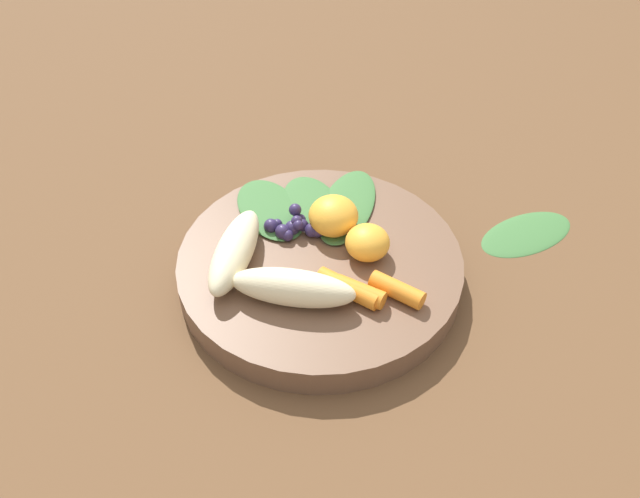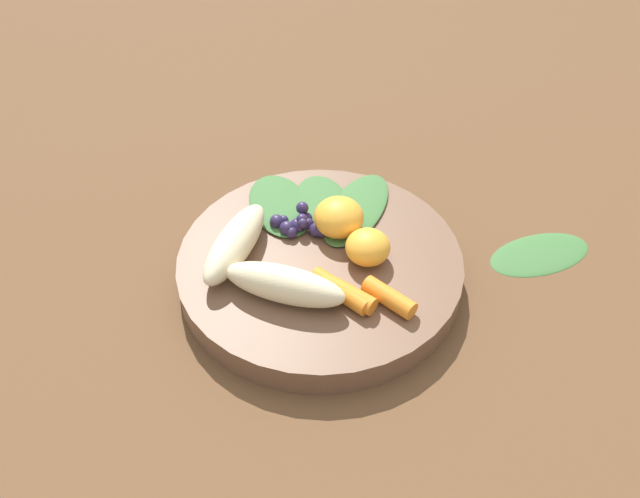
# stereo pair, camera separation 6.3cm
# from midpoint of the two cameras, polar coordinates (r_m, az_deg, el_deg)

# --- Properties ---
(ground_plane) EXTENTS (2.40, 2.40, 0.00)m
(ground_plane) POSITION_cam_midpoint_polar(r_m,az_deg,el_deg) (0.65, 2.74, -2.59)
(ground_plane) COLOR brown
(bowl) EXTENTS (0.27, 0.27, 0.03)m
(bowl) POSITION_cam_midpoint_polar(r_m,az_deg,el_deg) (0.64, 2.78, -1.70)
(bowl) COLOR brown
(bowl) RESTS_ON ground_plane
(banana_peeled_left) EXTENTS (0.12, 0.08, 0.03)m
(banana_peeled_left) POSITION_cam_midpoint_polar(r_m,az_deg,el_deg) (0.58, -0.01, -3.21)
(banana_peeled_left) COLOR beige
(banana_peeled_left) RESTS_ON bowl
(banana_peeled_right) EXTENTS (0.08, 0.12, 0.03)m
(banana_peeled_right) POSITION_cam_midpoint_polar(r_m,az_deg,el_deg) (0.62, -4.47, 0.36)
(banana_peeled_right) COLOR beige
(banana_peeled_right) RESTS_ON bowl
(orange_segment_near) EXTENTS (0.05, 0.05, 0.04)m
(orange_segment_near) POSITION_cam_midpoint_polar(r_m,az_deg,el_deg) (0.65, 4.39, 2.61)
(orange_segment_near) COLOR #F4A833
(orange_segment_near) RESTS_ON bowl
(orange_segment_far) EXTENTS (0.04, 0.04, 0.03)m
(orange_segment_far) POSITION_cam_midpoint_polar(r_m,az_deg,el_deg) (0.62, 6.99, 0.03)
(orange_segment_far) COLOR #F4A833
(orange_segment_far) RESTS_ON bowl
(carrot_front) EXTENTS (0.06, 0.02, 0.02)m
(carrot_front) POSITION_cam_midpoint_polar(r_m,az_deg,el_deg) (0.59, 4.80, -3.75)
(carrot_front) COLOR orange
(carrot_front) RESTS_ON bowl
(carrot_mid_left) EXTENTS (0.05, 0.02, 0.02)m
(carrot_mid_left) POSITION_cam_midpoint_polar(r_m,az_deg,el_deg) (0.59, 5.76, -4.15)
(carrot_mid_left) COLOR orange
(carrot_mid_left) RESTS_ON bowl
(carrot_mid_right) EXTENTS (0.05, 0.02, 0.02)m
(carrot_mid_right) POSITION_cam_midpoint_polar(r_m,az_deg,el_deg) (0.59, 8.73, -4.49)
(carrot_mid_right) COLOR orange
(carrot_mid_right) RESTS_ON bowl
(blueberry_pile) EXTENTS (0.06, 0.04, 0.02)m
(blueberry_pile) POSITION_cam_midpoint_polar(r_m,az_deg,el_deg) (0.65, 1.03, 2.03)
(blueberry_pile) COLOR #2D234C
(blueberry_pile) RESTS_ON bowl
(coconut_shred_patch) EXTENTS (0.05, 0.05, 0.00)m
(coconut_shred_patch) POSITION_cam_midpoint_polar(r_m,az_deg,el_deg) (0.67, 2.51, 2.70)
(coconut_shred_patch) COLOR white
(coconut_shred_patch) RESTS_ON bowl
(kale_leaf_left) EXTENTS (0.09, 0.13, 0.01)m
(kale_leaf_left) POSITION_cam_midpoint_polar(r_m,az_deg,el_deg) (0.68, 5.77, 3.33)
(kale_leaf_left) COLOR #3D7038
(kale_leaf_left) RESTS_ON bowl
(kale_leaf_right) EXTENTS (0.11, 0.10, 0.01)m
(kale_leaf_right) POSITION_cam_midpoint_polar(r_m,az_deg,el_deg) (0.69, 2.81, 3.72)
(kale_leaf_right) COLOR #3D7038
(kale_leaf_right) RESTS_ON bowl
(kale_leaf_rear) EXTENTS (0.12, 0.10, 0.01)m
(kale_leaf_rear) POSITION_cam_midpoint_polar(r_m,az_deg,el_deg) (0.68, -0.82, 3.66)
(kale_leaf_rear) COLOR #3D7038
(kale_leaf_rear) RESTS_ON bowl
(kale_leaf_stray) EXTENTS (0.10, 0.12, 0.01)m
(kale_leaf_stray) POSITION_cam_midpoint_polar(r_m,az_deg,el_deg) (0.72, 20.74, -0.43)
(kale_leaf_stray) COLOR #3D7038
(kale_leaf_stray) RESTS_ON ground_plane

